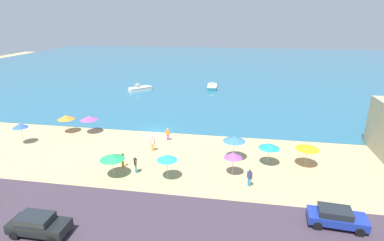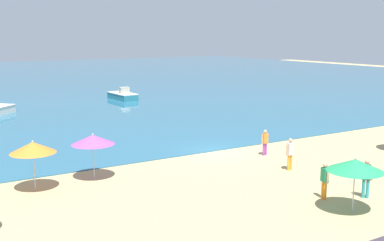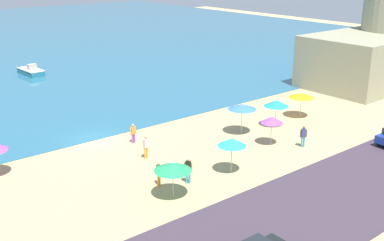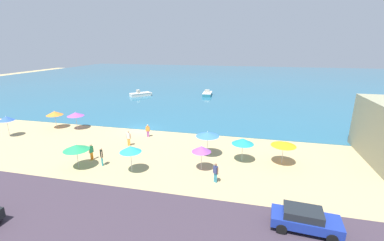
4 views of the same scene
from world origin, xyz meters
name	(u,v)px [view 2 (image 2 of 4)]	position (x,y,z in m)	size (l,w,h in m)	color
ground_plane	(215,151)	(0.00, 0.00, 0.00)	(160.00, 160.00, 0.00)	tan
sea	(22,80)	(0.00, 55.00, 0.03)	(150.00, 110.00, 0.05)	#27627E
beach_umbrella_0	(355,165)	(-0.95, -11.68, 2.03)	(2.32, 2.32, 2.35)	#B2B2B7
beach_umbrella_1	(93,140)	(-8.51, -1.66, 2.06)	(2.20, 2.20, 2.38)	#B2B2B7
beach_umbrella_7	(33,148)	(-11.54, -1.97, 2.09)	(2.13, 2.13, 2.42)	#B2B2B7
bather_0	(366,176)	(0.96, -10.77, 1.01)	(0.40, 0.46, 1.79)	teal
bather_1	(265,141)	(2.10, -2.37, 0.88)	(0.57, 0.26, 1.59)	#A046A4
bather_2	(325,179)	(-0.74, -9.89, 0.94)	(0.30, 0.55, 1.68)	orange
bather_5	(290,152)	(1.14, -5.62, 1.00)	(0.57, 0.25, 1.77)	#F59E30
skiff_offshore	(122,95)	(4.67, 25.57, 0.46)	(2.14, 4.69, 1.40)	teal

